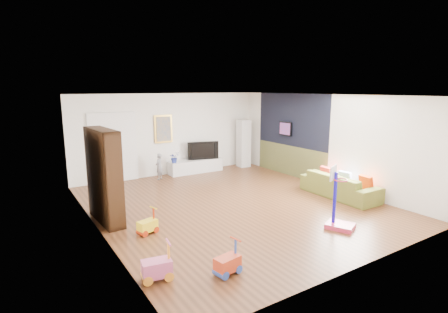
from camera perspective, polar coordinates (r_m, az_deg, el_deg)
floor at (r=8.90m, az=1.40°, el=-7.71°), size 6.50×7.50×0.00m
ceiling at (r=8.42m, az=1.49°, el=9.95°), size 6.50×7.50×0.00m
wall_back at (r=11.82m, az=-8.80°, el=3.60°), size 6.50×0.00×2.70m
wall_front at (r=5.92m, az=22.28°, el=-4.66°), size 6.50×0.00×2.70m
wall_left at (r=7.29m, az=-20.25°, el=-1.63°), size 0.00×7.50×2.70m
wall_right at (r=10.70m, az=16.04°, el=2.52°), size 0.00×7.50×2.70m
navy_accent at (r=11.60m, az=10.93°, el=5.88°), size 0.01×3.20×1.70m
olive_wainscot at (r=11.79m, az=10.69°, el=-0.67°), size 0.01×3.20×1.00m
doorway at (r=11.20m, az=-17.59°, el=1.25°), size 1.45×0.06×2.10m
painting_back at (r=11.66m, az=-9.87°, el=4.46°), size 0.62×0.06×0.92m
artwork_right at (r=11.73m, az=9.97°, el=4.49°), size 0.04×0.56×0.46m
media_console at (r=12.08m, az=-4.66°, el=-1.57°), size 1.91×0.50×0.44m
tall_cabinet at (r=12.87m, az=3.21°, el=2.15°), size 0.43×0.43×1.73m
bookshelf at (r=7.93m, az=-19.00°, el=-3.03°), size 0.45×1.41×2.03m
sofa at (r=9.87m, az=18.35°, el=-4.47°), size 0.90×2.17×0.63m
basketball_hoop at (r=7.60m, az=18.72°, el=-6.41°), size 0.64×0.69×1.32m
ride_on_yellow at (r=7.25m, az=-12.43°, el=-10.32°), size 0.43×0.33×0.51m
ride_on_orange at (r=5.66m, az=0.57°, el=-16.23°), size 0.44×0.32×0.54m
ride_on_pink at (r=5.60m, az=-10.96°, el=-16.53°), size 0.48×0.35×0.59m
child at (r=11.28m, az=-10.55°, el=-1.62°), size 0.36×0.35×0.84m
tv at (r=12.12m, az=-3.54°, el=1.06°), size 1.08×0.43×0.62m
vase_plant at (r=11.62m, az=-8.13°, el=-0.13°), size 0.38×0.35×0.36m
pillow_left at (r=9.63m, az=22.18°, el=-4.00°), size 0.16×0.39×0.38m
pillow_center at (r=9.98m, az=19.18°, el=-3.28°), size 0.12×0.36×0.35m
pillow_right at (r=10.36m, az=16.38°, el=-2.59°), size 0.11×0.37×0.36m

